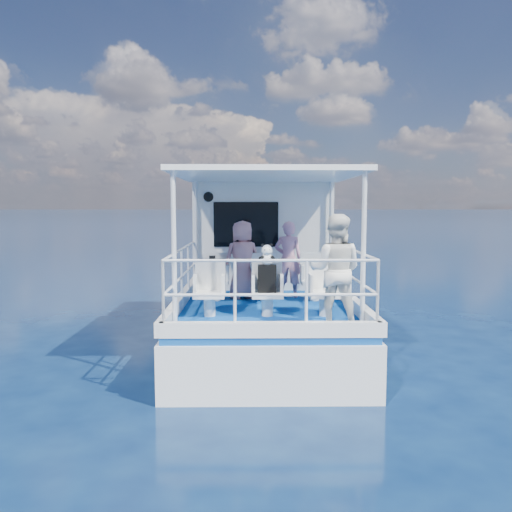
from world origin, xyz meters
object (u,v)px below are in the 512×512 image
Objects in this scene: backpack_center at (267,279)px; panda at (267,254)px; passenger_stbd_aft at (335,271)px; passenger_port_fwd at (242,260)px.

panda is at bearing -93.40° from backpack_center.
passenger_stbd_aft is 1.15m from panda.
passenger_stbd_aft is 1.16m from backpack_center.
passenger_stbd_aft reaches higher than backpack_center.
passenger_port_fwd is at bearing -42.59° from passenger_stbd_aft.
panda is at bearing -17.83° from passenger_stbd_aft.
backpack_center is at bearing 82.88° from passenger_port_fwd.
passenger_port_fwd is 4.44× the size of panda.
panda reaches higher than backpack_center.
passenger_stbd_aft is at bearing 99.85° from passenger_port_fwd.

